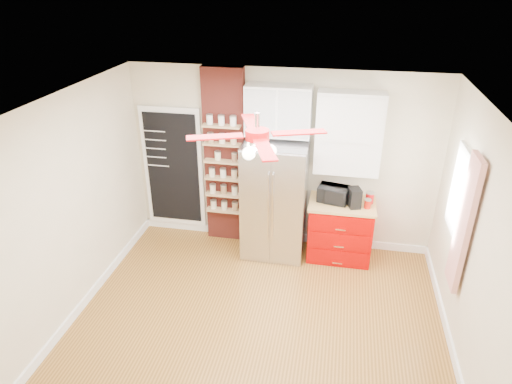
% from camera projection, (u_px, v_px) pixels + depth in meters
% --- Properties ---
extents(floor, '(4.50, 4.50, 0.00)m').
position_uv_depth(floor, '(257.00, 324.00, 5.56)').
color(floor, olive).
rests_on(floor, ground).
extents(ceiling, '(4.50, 4.50, 0.00)m').
position_uv_depth(ceiling, '(257.00, 108.00, 4.36)').
color(ceiling, white).
rests_on(ceiling, wall_back).
extents(wall_back, '(4.50, 0.02, 2.70)m').
position_uv_depth(wall_back, '(282.00, 160.00, 6.72)').
color(wall_back, beige).
rests_on(wall_back, floor).
extents(wall_front, '(4.50, 0.02, 2.70)m').
position_uv_depth(wall_front, '(204.00, 373.00, 3.20)').
color(wall_front, beige).
rests_on(wall_front, floor).
extents(wall_left, '(0.02, 4.00, 2.70)m').
position_uv_depth(wall_left, '(69.00, 210.00, 5.34)').
color(wall_left, beige).
rests_on(wall_left, floor).
extents(wall_right, '(0.02, 4.00, 2.70)m').
position_uv_depth(wall_right, '(477.00, 251.00, 4.58)').
color(wall_right, beige).
rests_on(wall_right, floor).
extents(chalkboard, '(0.95, 0.05, 1.95)m').
position_uv_depth(chalkboard, '(173.00, 168.00, 7.09)').
color(chalkboard, white).
rests_on(chalkboard, wall_back).
extents(brick_pillar, '(0.60, 0.16, 2.70)m').
position_uv_depth(brick_pillar, '(225.00, 158.00, 6.79)').
color(brick_pillar, maroon).
rests_on(brick_pillar, floor).
extents(fridge, '(0.90, 0.70, 1.75)m').
position_uv_depth(fridge, '(275.00, 200.00, 6.61)').
color(fridge, silver).
rests_on(fridge, floor).
extents(upper_glass_cabinet, '(0.90, 0.35, 0.70)m').
position_uv_depth(upper_glass_cabinet, '(278.00, 111.00, 6.22)').
color(upper_glass_cabinet, white).
rests_on(upper_glass_cabinet, wall_back).
extents(red_cabinet, '(0.94, 0.64, 0.90)m').
position_uv_depth(red_cabinet, '(340.00, 230.00, 6.68)').
color(red_cabinet, '#A60100').
rests_on(red_cabinet, floor).
extents(upper_shelf_unit, '(0.90, 0.30, 1.15)m').
position_uv_depth(upper_shelf_unit, '(349.00, 134.00, 6.20)').
color(upper_shelf_unit, white).
rests_on(upper_shelf_unit, wall_back).
extents(window, '(0.04, 0.75, 1.05)m').
position_uv_depth(window, '(460.00, 194.00, 5.29)').
color(window, white).
rests_on(window, wall_right).
extents(curtain, '(0.06, 0.40, 1.55)m').
position_uv_depth(curtain, '(464.00, 224.00, 4.86)').
color(curtain, '#B32517').
rests_on(curtain, wall_right).
extents(ceiling_fan, '(1.40, 1.40, 0.44)m').
position_uv_depth(ceiling_fan, '(257.00, 135.00, 4.48)').
color(ceiling_fan, silver).
rests_on(ceiling_fan, ceiling).
extents(toaster_oven, '(0.47, 0.36, 0.23)m').
position_uv_depth(toaster_oven, '(333.00, 194.00, 6.47)').
color(toaster_oven, black).
rests_on(toaster_oven, red_cabinet).
extents(coffee_maker, '(0.21, 0.24, 0.28)m').
position_uv_depth(coffee_maker, '(355.00, 198.00, 6.31)').
color(coffee_maker, black).
rests_on(coffee_maker, red_cabinet).
extents(canister_left, '(0.11, 0.11, 0.12)m').
position_uv_depth(canister_left, '(368.00, 204.00, 6.31)').
color(canister_left, '#B5160A').
rests_on(canister_left, red_cabinet).
extents(canister_right, '(0.14, 0.14, 0.15)m').
position_uv_depth(canister_right, '(370.00, 198.00, 6.44)').
color(canister_right, red).
rests_on(canister_right, red_cabinet).
extents(pantry_jar_oats, '(0.11, 0.11, 0.12)m').
position_uv_depth(pantry_jar_oats, '(218.00, 156.00, 6.67)').
color(pantry_jar_oats, '#F0EEB7').
rests_on(pantry_jar_oats, brick_pillar).
extents(pantry_jar_beans, '(0.08, 0.08, 0.12)m').
position_uv_depth(pantry_jar_beans, '(234.00, 157.00, 6.61)').
color(pantry_jar_beans, brown).
rests_on(pantry_jar_beans, brick_pillar).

